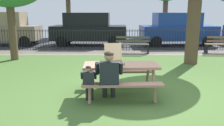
# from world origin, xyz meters

# --- Properties ---
(ground) EXTENTS (28.00, 10.63, 0.02)m
(ground) POSITION_xyz_m (0.00, 1.31, -0.01)
(ground) COLOR #4A6D31
(cobblestone_walkway) EXTENTS (28.00, 1.40, 0.01)m
(cobblestone_walkway) POSITION_xyz_m (0.00, 5.93, -0.00)
(cobblestone_walkway) COLOR gray
(street_asphalt) EXTENTS (28.00, 6.09, 0.01)m
(street_asphalt) POSITION_xyz_m (0.00, 9.68, -0.01)
(street_asphalt) COLOR #38383D
(picnic_table_foreground) EXTENTS (1.85, 1.54, 0.79)m
(picnic_table_foreground) POSITION_xyz_m (-0.48, -0.04, 0.60)
(picnic_table_foreground) COLOR #A77B65
(picnic_table_foreground) RESTS_ON ground
(pizza_box_open) EXTENTS (0.50, 0.57, 0.47)m
(pizza_box_open) POSITION_xyz_m (-0.65, 0.07, 0.86)
(pizza_box_open) COLOR tan
(pizza_box_open) RESTS_ON picnic_table_foreground
(pizza_slice_on_table) EXTENTS (0.23, 0.30, 0.02)m
(pizza_slice_on_table) POSITION_xyz_m (-1.03, -0.18, 0.78)
(pizza_slice_on_table) COLOR #F6D769
(pizza_slice_on_table) RESTS_ON picnic_table_foreground
(adult_at_table) EXTENTS (0.62, 0.60, 1.19)m
(adult_at_table) POSITION_xyz_m (-0.76, -0.55, 0.66)
(adult_at_table) COLOR #262626
(adult_at_table) RESTS_ON ground
(child_at_table) EXTENTS (0.35, 0.35, 0.87)m
(child_at_table) POSITION_xyz_m (-1.21, -0.59, 0.52)
(child_at_table) COLOR #282828
(child_at_table) RESTS_ON ground
(iron_fence_streetside) EXTENTS (18.02, 0.03, 1.12)m
(iron_fence_streetside) POSITION_xyz_m (0.00, 6.63, 0.57)
(iron_fence_streetside) COLOR black
(iron_fence_streetside) RESTS_ON ground
(park_bench_center) EXTENTS (1.63, 0.58, 0.85)m
(park_bench_center) POSITION_xyz_m (0.31, 5.79, 0.42)
(park_bench_center) COLOR #504A3C
(park_bench_center) RESTS_ON ground
(park_bench_right) EXTENTS (1.63, 0.59, 0.85)m
(park_bench_right) POSITION_xyz_m (4.70, 5.79, 0.42)
(park_bench_right) COLOR brown
(park_bench_right) RESTS_ON ground
(parked_car_far_left) EXTENTS (3.94, 1.90, 1.98)m
(parked_car_far_left) POSITION_xyz_m (-7.04, 8.60, 1.01)
(parked_car_far_left) COLOR #967F61
(parked_car_far_left) RESTS_ON ground
(parked_car_left) EXTENTS (4.47, 2.05, 1.94)m
(parked_car_left) POSITION_xyz_m (-2.10, 8.60, 1.01)
(parked_car_left) COLOR black
(parked_car_left) RESTS_ON ground
(parked_car_center) EXTENTS (4.50, 2.11, 1.94)m
(parked_car_center) POSITION_xyz_m (3.23, 8.60, 1.01)
(parked_car_center) COLOR navy
(parked_car_center) RESTS_ON ground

